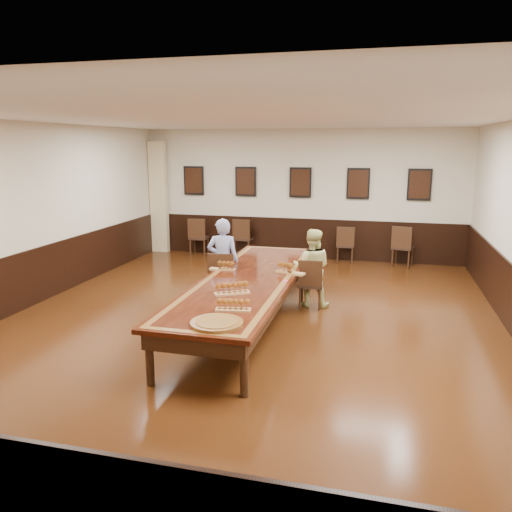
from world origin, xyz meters
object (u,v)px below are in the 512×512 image
(person_woman, at_px, (312,268))
(carved_platter, at_px, (217,323))
(spare_chair_a, at_px, (199,236))
(conference_table, at_px, (248,287))
(chair_man, at_px, (222,278))
(chair_woman, at_px, (311,283))
(spare_chair_c, at_px, (345,244))
(spare_chair_d, at_px, (403,246))
(spare_chair_b, at_px, (244,237))
(person_man, at_px, (223,261))

(person_woman, xyz_separation_m, carved_platter, (-0.65, -3.28, 0.08))
(spare_chair_a, distance_m, conference_table, 5.32)
(spare_chair_a, bearing_deg, chair_man, 111.67)
(chair_woman, bearing_deg, conference_table, 48.58)
(person_woman, bearing_deg, spare_chair_c, -98.24)
(spare_chair_d, distance_m, person_woman, 3.85)
(spare_chair_b, bearing_deg, chair_man, 101.41)
(spare_chair_b, bearing_deg, chair_woman, 122.35)
(chair_man, distance_m, spare_chair_d, 4.95)
(chair_woman, relative_size, carved_platter, 1.18)
(person_woman, bearing_deg, spare_chair_b, -61.30)
(spare_chair_a, bearing_deg, spare_chair_d, 175.09)
(spare_chair_b, bearing_deg, spare_chair_a, 10.08)
(person_man, bearing_deg, spare_chair_d, -141.59)
(spare_chair_b, distance_m, spare_chair_d, 3.95)
(chair_man, xyz_separation_m, spare_chair_a, (-1.87, 3.78, 0.00))
(spare_chair_a, relative_size, carved_platter, 1.30)
(conference_table, bearing_deg, spare_chair_a, 119.05)
(spare_chair_a, distance_m, spare_chair_c, 3.75)
(person_man, height_order, carved_platter, person_man)
(spare_chair_c, bearing_deg, person_woman, 80.34)
(chair_man, relative_size, spare_chair_d, 0.99)
(spare_chair_b, bearing_deg, carved_platter, 104.30)
(carved_platter, bearing_deg, spare_chair_a, 112.31)
(chair_woman, relative_size, spare_chair_c, 0.98)
(chair_man, height_order, person_man, person_man)
(person_woman, height_order, carved_platter, person_woman)
(person_man, bearing_deg, chair_woman, 173.66)
(spare_chair_d, xyz_separation_m, carved_platter, (-2.32, -6.74, 0.29))
(spare_chair_a, distance_m, carved_platter, 7.32)
(spare_chair_d, distance_m, person_man, 4.90)
(spare_chair_d, bearing_deg, carved_platter, 85.38)
(spare_chair_a, distance_m, person_man, 4.13)
(spare_chair_b, bearing_deg, spare_chair_c, 178.60)
(conference_table, distance_m, carved_platter, 2.13)
(spare_chair_a, relative_size, conference_table, 0.19)
(spare_chair_a, bearing_deg, person_man, 112.07)
(chair_woman, distance_m, person_woman, 0.27)
(spare_chair_c, height_order, spare_chair_d, spare_chair_d)
(conference_table, bearing_deg, spare_chair_d, 61.54)
(conference_table, bearing_deg, spare_chair_c, 76.17)
(chair_man, xyz_separation_m, carved_platter, (0.91, -2.98, 0.29))
(person_man, bearing_deg, chair_man, 90.00)
(spare_chair_d, relative_size, conference_table, 0.19)
(chair_woman, xyz_separation_m, person_woman, (-0.01, 0.09, 0.25))
(spare_chair_d, relative_size, person_man, 0.63)
(chair_man, xyz_separation_m, chair_woman, (1.56, 0.20, -0.04))
(chair_woman, xyz_separation_m, conference_table, (-0.85, -1.07, 0.17))
(spare_chair_d, distance_m, conference_table, 5.27)
(spare_chair_b, relative_size, spare_chair_c, 1.07)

